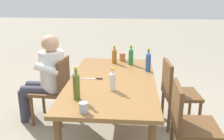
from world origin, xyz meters
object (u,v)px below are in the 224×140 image
at_px(chair_far_right, 56,87).
at_px(table_knife, 94,79).
at_px(cup_steel, 83,108).
at_px(cup_terracotta, 122,57).
at_px(bottle_blue, 148,61).
at_px(bottle_clear, 112,81).
at_px(bottle_olive, 76,85).
at_px(dining_table, 112,87).
at_px(bottle_amber, 114,55).
at_px(person_in_white_shirt, 47,74).
at_px(bottle_green, 131,56).
at_px(chair_near_right, 176,90).
at_px(chair_near_left, 188,121).

xyz_separation_m(chair_far_right, table_knife, (-0.38, -0.57, 0.27)).
distance_m(chair_far_right, cup_steel, 1.38).
relative_size(cup_terracotta, cup_steel, 1.26).
bearing_deg(bottle_blue, bottle_clear, 148.96).
bearing_deg(table_knife, bottle_olive, 172.26).
distance_m(bottle_clear, table_knife, 0.41).
distance_m(dining_table, bottle_blue, 0.59).
height_order(bottle_olive, bottle_amber, bottle_olive).
distance_m(person_in_white_shirt, bottle_olive, 1.14).
bearing_deg(bottle_olive, cup_terracotta, -15.32).
bearing_deg(bottle_green, bottle_blue, -141.79).
relative_size(dining_table, bottle_amber, 7.14).
relative_size(chair_far_right, bottle_clear, 3.63).
bearing_deg(person_in_white_shirt, bottle_amber, -72.77).
relative_size(chair_near_right, bottle_amber, 3.45).
relative_size(chair_near_left, cup_terracotta, 7.72).
bearing_deg(cup_steel, table_knife, 2.42).
distance_m(bottle_blue, bottle_amber, 0.54).
relative_size(person_in_white_shirt, cup_terracotta, 10.46).
relative_size(chair_near_right, bottle_olive, 2.72).
xyz_separation_m(bottle_olive, cup_terracotta, (1.34, -0.37, -0.08)).
bearing_deg(cup_steel, chair_near_right, -38.73).
distance_m(bottle_blue, cup_steel, 1.30).
xyz_separation_m(chair_near_left, bottle_olive, (-0.13, 1.07, 0.40)).
distance_m(dining_table, chair_far_right, 0.90).
bearing_deg(bottle_amber, cup_terracotta, -38.23).
bearing_deg(bottle_blue, person_in_white_shirt, 87.86).
distance_m(chair_near_right, cup_steel, 1.56).
xyz_separation_m(chair_near_left, bottle_amber, (1.08, 0.81, 0.37)).
height_order(bottle_green, bottle_amber, bottle_green).
height_order(person_in_white_shirt, table_knife, person_in_white_shirt).
bearing_deg(bottle_amber, bottle_olive, 167.72).
xyz_separation_m(bottle_blue, bottle_green, (0.27, 0.21, -0.01)).
xyz_separation_m(bottle_olive, bottle_amber, (1.21, -0.26, -0.03)).
bearing_deg(chair_near_left, cup_steel, 112.36).
xyz_separation_m(person_in_white_shirt, bottle_green, (0.22, -1.09, 0.21)).
relative_size(bottle_olive, bottle_amber, 1.27).
distance_m(bottle_blue, cup_terracotta, 0.57).
distance_m(bottle_green, table_knife, 0.74).
height_order(dining_table, table_knife, table_knife).
xyz_separation_m(bottle_blue, cup_steel, (-1.15, 0.59, -0.08)).
relative_size(bottle_blue, cup_steel, 3.33).
bearing_deg(chair_near_left, chair_far_right, 62.81).
relative_size(bottle_amber, cup_steel, 2.82).
height_order(chair_near_right, bottle_olive, bottle_olive).
xyz_separation_m(person_in_white_shirt, cup_steel, (-1.20, -0.72, 0.14)).
relative_size(chair_near_left, bottle_amber, 3.45).
distance_m(bottle_green, cup_terracotta, 0.22).
relative_size(chair_near_left, cup_steel, 9.76).
relative_size(dining_table, bottle_olive, 5.62).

